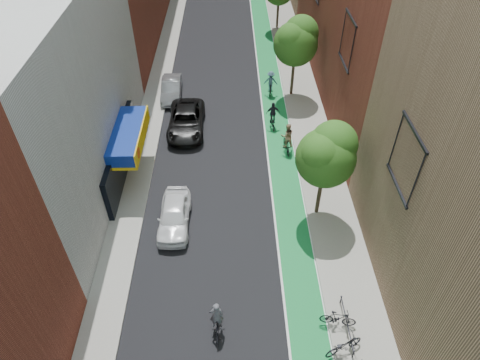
{
  "coord_description": "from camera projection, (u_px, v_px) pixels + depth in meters",
  "views": [
    {
      "loc": [
        0.47,
        -8.13,
        19.23
      ],
      "look_at": [
        0.92,
        11.49,
        1.5
      ],
      "focal_mm": 32.0,
      "sensor_mm": 36.0,
      "label": 1
    }
  ],
  "objects": [
    {
      "name": "tree_mid",
      "position": [
        296.0,
        40.0,
        33.55
      ],
      "size": [
        3.55,
        3.53,
        6.74
      ],
      "color": "#332619",
      "rests_on": "ground"
    },
    {
      "name": "bike_lane",
      "position": [
        271.0,
        83.0,
        38.26
      ],
      "size": [
        2.0,
        68.0,
        0.01
      ],
      "primitive_type": "cube",
      "color": "#14723A",
      "rests_on": "ground"
    },
    {
      "name": "sidewalk_left",
      "position": [
        159.0,
        84.0,
        38.05
      ],
      "size": [
        2.0,
        68.0,
        0.15
      ],
      "primitive_type": "cube",
      "color": "gray",
      "rests_on": "ground"
    },
    {
      "name": "parked_car_white",
      "position": [
        174.0,
        215.0,
        25.25
      ],
      "size": [
        1.81,
        4.46,
        1.52
      ],
      "primitive_type": "imported",
      "rotation": [
        0.0,
        0.0,
        -0.0
      ],
      "color": "white",
      "rests_on": "ground"
    },
    {
      "name": "tree_near",
      "position": [
        327.0,
        154.0,
        23.32
      ],
      "size": [
        3.4,
        3.36,
        6.42
      ],
      "color": "#332619",
      "rests_on": "ground"
    },
    {
      "name": "cyclist_lane_far",
      "position": [
        271.0,
        84.0,
        36.33
      ],
      "size": [
        1.19,
        1.76,
        2.08
      ],
      "rotation": [
        0.0,
        0.0,
        3.01
      ],
      "color": "black",
      "rests_on": "ground"
    },
    {
      "name": "building_left_white",
      "position": [
        36.0,
        98.0,
        25.09
      ],
      "size": [
        8.0,
        20.0,
        12.0
      ],
      "primitive_type": "cube",
      "color": "silver",
      "rests_on": "ground"
    },
    {
      "name": "sidewalk_right",
      "position": [
        298.0,
        82.0,
        38.26
      ],
      "size": [
        3.0,
        68.0,
        0.15
      ],
      "primitive_type": "cube",
      "color": "gray",
      "rests_on": "ground"
    },
    {
      "name": "parked_bike_mid",
      "position": [
        338.0,
        318.0,
        20.37
      ],
      "size": [
        1.8,
        0.79,
        1.05
      ],
      "primitive_type": "imported",
      "rotation": [
        0.0,
        0.0,
        1.39
      ],
      "color": "black",
      "rests_on": "sidewalk_right"
    },
    {
      "name": "cyclist_lane_near",
      "position": [
        287.0,
        140.0,
        30.43
      ],
      "size": [
        0.99,
        1.88,
        2.23
      ],
      "rotation": [
        0.0,
        0.0,
        3.26
      ],
      "color": "black",
      "rests_on": "ground"
    },
    {
      "name": "parked_bike_far",
      "position": [
        344.0,
        345.0,
        19.4
      ],
      "size": [
        2.02,
        1.37,
        1.01
      ],
      "primitive_type": "imported",
      "rotation": [
        0.0,
        0.0,
        1.98
      ],
      "color": "black",
      "rests_on": "sidewalk_right"
    },
    {
      "name": "parked_car_silver",
      "position": [
        171.0,
        89.0,
        36.12
      ],
      "size": [
        1.69,
        4.5,
        1.47
      ],
      "primitive_type": "imported",
      "rotation": [
        0.0,
        0.0,
        0.03
      ],
      "color": "gray",
      "rests_on": "ground"
    },
    {
      "name": "cyclist_lane_mid",
      "position": [
        273.0,
        118.0,
        32.74
      ],
      "size": [
        1.06,
        1.63,
        2.11
      ],
      "rotation": [
        0.0,
        0.0,
        3.21
      ],
      "color": "black",
      "rests_on": "ground"
    },
    {
      "name": "cyclist_lead",
      "position": [
        217.0,
        322.0,
        20.16
      ],
      "size": [
        0.67,
        1.85,
        2.15
      ],
      "rotation": [
        0.0,
        0.0,
        3.16
      ],
      "color": "black",
      "rests_on": "ground"
    },
    {
      "name": "parked_car_black",
      "position": [
        186.0,
        121.0,
        32.49
      ],
      "size": [
        2.67,
        5.75,
        1.59
      ],
      "primitive_type": "imported",
      "rotation": [
        0.0,
        0.0,
        0.0
      ],
      "color": "black",
      "rests_on": "ground"
    }
  ]
}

